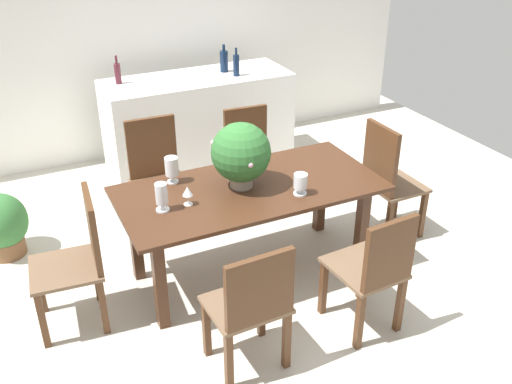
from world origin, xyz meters
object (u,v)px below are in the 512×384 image
at_px(chair_near_right, 374,268).
at_px(potted_plant_floor, 2,225).
at_px(wine_glass, 187,192).
at_px(chair_near_left, 252,304).
at_px(chair_foot_end, 387,177).
at_px(wine_bottle_dark, 224,61).
at_px(dining_table, 250,200).
at_px(chair_far_right, 249,155).
at_px(chair_far_left, 156,171).
at_px(chair_head_end, 80,255).
at_px(crystal_vase_right, 300,182).
at_px(wine_bottle_clear, 118,73).
at_px(crystal_vase_left, 161,195).
at_px(crystal_vase_center_near, 172,167).
at_px(kitchen_counter, 199,123).
at_px(flower_centerpiece, 241,153).
at_px(wine_bottle_amber, 236,65).

height_order(chair_near_right, potted_plant_floor, chair_near_right).
xyz_separation_m(wine_glass, potted_plant_floor, (-1.22, 1.14, -0.57)).
relative_size(chair_near_left, wine_glass, 6.63).
bearing_deg(chair_foot_end, wine_bottle_dark, 16.49).
height_order(dining_table, chair_far_right, chair_far_right).
distance_m(chair_near_right, chair_foot_end, 1.27).
distance_m(chair_foot_end, chair_far_left, 1.95).
xyz_separation_m(chair_head_end, chair_near_left, (0.83, -0.94, -0.02)).
bearing_deg(dining_table, crystal_vase_right, -43.03).
distance_m(chair_near_right, wine_bottle_clear, 3.22).
bearing_deg(crystal_vase_left, crystal_vase_center_near, 62.06).
relative_size(chair_near_left, kitchen_counter, 0.48).
bearing_deg(flower_centerpiece, wine_glass, -169.08).
bearing_deg(chair_far_right, crystal_vase_right, -93.48).
bearing_deg(potted_plant_floor, chair_head_end, -67.71).
relative_size(dining_table, wine_bottle_clear, 7.04).
height_order(chair_near_left, chair_far_left, chair_far_left).
height_order(crystal_vase_center_near, wine_glass, crystal_vase_center_near).
distance_m(dining_table, chair_far_right, 1.06).
height_order(chair_near_left, chair_far_right, chair_far_right).
bearing_deg(flower_centerpiece, wine_bottle_amber, 66.93).
xyz_separation_m(flower_centerpiece, crystal_vase_center_near, (-0.43, 0.28, -0.14)).
bearing_deg(wine_bottle_dark, dining_table, -108.01).
relative_size(dining_table, chair_foot_end, 1.88).
relative_size(dining_table, kitchen_counter, 1.02).
height_order(chair_head_end, kitchen_counter, kitchen_counter).
height_order(chair_far_right, kitchen_counter, kitchen_counter).
height_order(chair_near_left, wine_bottle_amber, wine_bottle_amber).
distance_m(chair_near_left, crystal_vase_center_near, 1.32).
distance_m(chair_far_left, crystal_vase_center_near, 0.73).
distance_m(chair_head_end, potted_plant_floor, 1.21).
bearing_deg(crystal_vase_right, crystal_vase_center_near, 143.25).
distance_m(chair_near_left, crystal_vase_right, 1.05).
height_order(flower_centerpiece, wine_glass, flower_centerpiece).
bearing_deg(crystal_vase_right, chair_head_end, 170.83).
distance_m(chair_foot_end, chair_far_right, 1.26).
height_order(crystal_vase_left, crystal_vase_right, crystal_vase_left).
xyz_separation_m(flower_centerpiece, kitchen_counter, (0.39, 1.92, -0.53)).
relative_size(wine_glass, wine_bottle_amber, 0.49).
height_order(chair_far_right, crystal_vase_center_near, crystal_vase_center_near).
distance_m(wine_bottle_amber, potted_plant_floor, 2.66).
bearing_deg(dining_table, chair_far_right, 65.16).
bearing_deg(wine_bottle_clear, crystal_vase_center_near, -91.94).
bearing_deg(crystal_vase_left, flower_centerpiece, 7.92).
height_order(flower_centerpiece, kitchen_counter, flower_centerpiece).
bearing_deg(flower_centerpiece, chair_near_right, -63.51).
height_order(chair_head_end, chair_foot_end, chair_foot_end).
xyz_separation_m(kitchen_counter, wine_bottle_amber, (0.38, -0.13, 0.61)).
relative_size(wine_bottle_clear, potted_plant_floor, 0.50).
bearing_deg(potted_plant_floor, chair_far_left, -5.65).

